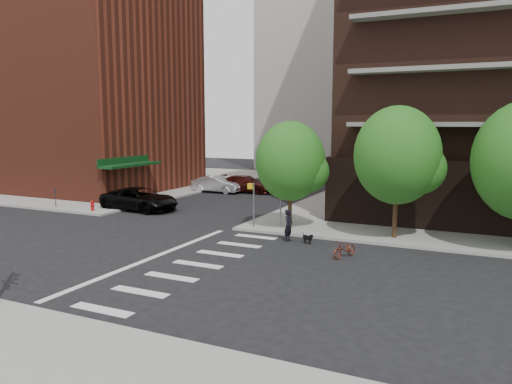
% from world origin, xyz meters
% --- Properties ---
extents(ground, '(120.00, 120.00, 0.00)m').
position_xyz_m(ground, '(0.00, 0.00, 0.00)').
color(ground, black).
rests_on(ground, ground).
extents(sidewalk_nw, '(31.00, 33.00, 0.15)m').
position_xyz_m(sidewalk_nw, '(-24.50, 23.50, 0.07)').
color(sidewalk_nw, gray).
rests_on(sidewalk_nw, ground).
extents(crosswalk, '(3.85, 13.00, 0.01)m').
position_xyz_m(crosswalk, '(2.21, -0.00, 0.01)').
color(crosswalk, silver).
rests_on(crosswalk, ground).
extents(midrise_nw, '(21.40, 15.50, 20.00)m').
position_xyz_m(midrise_nw, '(-22.00, 18.00, 10.15)').
color(midrise_nw, maroon).
rests_on(midrise_nw, sidewalk_nw).
extents(tree_a, '(4.00, 4.00, 5.90)m').
position_xyz_m(tree_a, '(4.00, 8.50, 4.04)').
color(tree_a, '#301E11').
rests_on(tree_a, sidewalk_ne).
extents(tree_b, '(4.50, 4.50, 6.65)m').
position_xyz_m(tree_b, '(10.00, 8.50, 4.54)').
color(tree_b, '#301E11').
rests_on(tree_b, sidewalk_ne).
extents(pedestrian_signal, '(2.18, 0.67, 2.60)m').
position_xyz_m(pedestrian_signal, '(2.32, 7.92, 1.85)').
color(pedestrian_signal, slate).
rests_on(pedestrian_signal, sidewalk_ne).
extents(fire_hydrant, '(0.24, 0.24, 0.73)m').
position_xyz_m(fire_hydrant, '(-10.50, 7.80, 0.55)').
color(fire_hydrant, '#A50C0C').
rests_on(fire_hydrant, sidewalk_nw).
extents(parking_meter, '(0.10, 0.08, 1.32)m').
position_xyz_m(parking_meter, '(-14.00, 7.80, 0.96)').
color(parking_meter, black).
rests_on(parking_meter, sidewalk_nw).
extents(parked_car_black, '(2.97, 5.95, 1.62)m').
position_xyz_m(parked_car_black, '(-8.20, 10.08, 0.81)').
color(parked_car_black, black).
rests_on(parked_car_black, ground).
extents(parked_car_maroon, '(2.38, 5.39, 1.54)m').
position_xyz_m(parked_car_maroon, '(-5.50, 21.67, 0.77)').
color(parked_car_maroon, '#3B100D').
rests_on(parked_car_maroon, ground).
extents(parked_car_silver, '(1.65, 4.62, 1.52)m').
position_xyz_m(parked_car_silver, '(-7.82, 20.52, 0.76)').
color(parked_car_silver, silver).
rests_on(parked_car_silver, ground).
extents(scooter, '(1.11, 1.66, 0.83)m').
position_xyz_m(scooter, '(8.56, 3.92, 0.41)').
color(scooter, maroon).
rests_on(scooter, ground).
extents(dog_walker, '(0.63, 0.42, 1.70)m').
position_xyz_m(dog_walker, '(4.99, 5.83, 0.85)').
color(dog_walker, black).
rests_on(dog_walker, ground).
extents(dog, '(0.60, 0.37, 0.51)m').
position_xyz_m(dog, '(6.10, 5.76, 0.32)').
color(dog, black).
rests_on(dog, ground).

